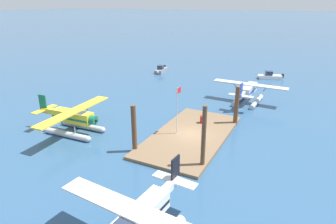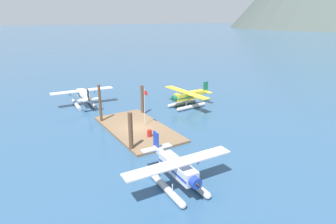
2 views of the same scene
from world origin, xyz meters
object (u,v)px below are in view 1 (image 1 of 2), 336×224
Objects in this scene: flagpole at (178,104)px; boat_grey_open_east at (161,70)px; seaplane_silver_stbd_aft at (249,92)px; seaplane_white_port_aft at (139,224)px; seaplane_yellow_bow_left at (74,119)px; fuel_drum at (203,119)px; boat_white_open_se at (269,76)px.

boat_grey_open_east is (25.99, 15.79, -3.05)m from flagpole.
seaplane_silver_stbd_aft is 1.00× the size of seaplane_white_port_aft.
boat_grey_open_east is at bearing 10.10° from seaplane_yellow_bow_left.
boat_grey_open_east is at bearing 31.28° from flagpole.
seaplane_yellow_bow_left reaches higher than fuel_drum.
flagpole is 30.56m from boat_grey_open_east.
fuel_drum is 0.18× the size of boat_grey_open_east.
seaplane_silver_stbd_aft is at bearing 177.57° from boat_white_open_se.
seaplane_silver_stbd_aft is 15.78m from boat_white_open_se.
boat_white_open_se is at bearing -9.58° from flagpole.
seaplane_white_port_aft is at bearing 179.07° from boat_white_open_se.
seaplane_yellow_bow_left is 1.00× the size of seaplane_silver_stbd_aft.
seaplane_yellow_bow_left is 38.01m from boat_white_open_se.
flagpole reaches higher than seaplane_white_port_aft.
seaplane_yellow_bow_left is (-4.44, 10.36, -1.96)m from flagpole.
boat_grey_open_east is (-4.27, 20.89, 0.00)m from boat_white_open_se.
seaplane_white_port_aft reaches higher than fuel_drum.
boat_white_open_se is (15.73, -0.67, -1.09)m from seaplane_silver_stbd_aft.
seaplane_silver_stbd_aft is at bearing -0.12° from seaplane_white_port_aft.
fuel_drum is 0.08× the size of seaplane_yellow_bow_left.
flagpole is 0.49× the size of seaplane_white_port_aft.
fuel_drum is at bearing -55.03° from seaplane_yellow_bow_left.
seaplane_yellow_bow_left reaches higher than boat_grey_open_east.
fuel_drum is 14.47m from seaplane_yellow_bow_left.
flagpole is 15.32m from seaplane_silver_stbd_aft.
seaplane_silver_stbd_aft and seaplane_white_port_aft have the same top height.
flagpole is at bearing -66.82° from seaplane_yellow_bow_left.
boat_white_open_se is (30.26, -5.11, -3.05)m from flagpole.
boat_white_open_se is at bearing -24.03° from seaplane_yellow_bow_left.
seaplane_silver_stbd_aft is at bearing -15.49° from fuel_drum.
flagpole is 15.40m from seaplane_white_port_aft.
seaplane_silver_stbd_aft is (18.97, -14.80, 0.00)m from seaplane_yellow_bow_left.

